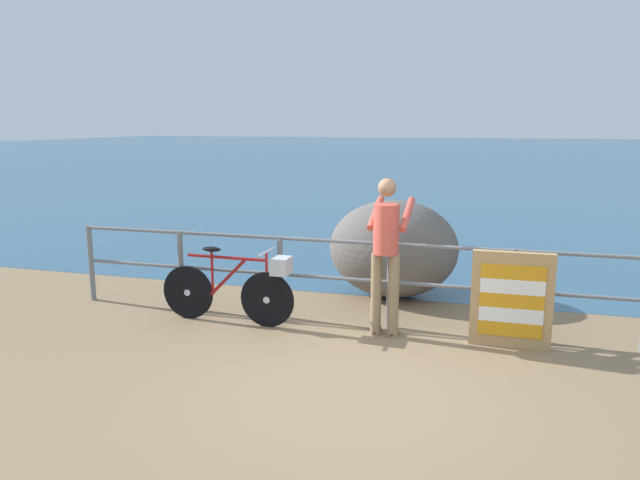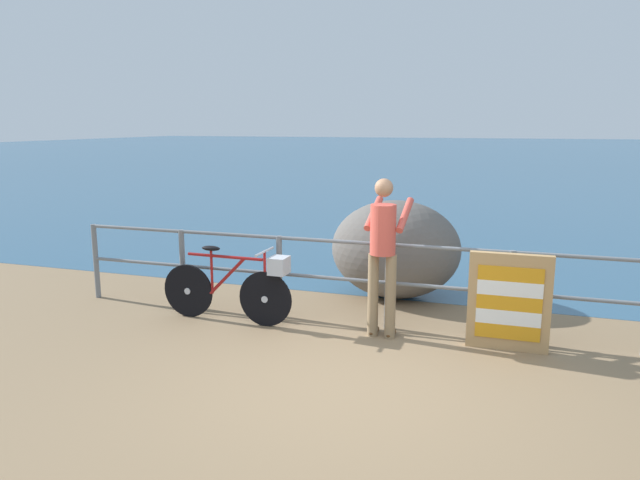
# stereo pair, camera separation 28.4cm
# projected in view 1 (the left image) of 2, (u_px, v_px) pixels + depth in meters

# --- Properties ---
(ground_plane) EXTENTS (120.00, 120.00, 0.10)m
(ground_plane) POSITION_uv_depth(u_px,v_px,m) (461.00, 183.00, 24.29)
(ground_plane) COLOR #846B4C
(sea_surface) EXTENTS (120.00, 90.00, 0.01)m
(sea_surface) POSITION_uv_depth(u_px,v_px,m) (476.00, 151.00, 50.53)
(sea_surface) COLOR #2D5675
(sea_surface) RESTS_ON ground_plane
(promenade_railing) EXTENTS (8.15, 0.07, 1.02)m
(promenade_railing) POSITION_uv_depth(u_px,v_px,m) (390.00, 275.00, 6.82)
(promenade_railing) COLOR slate
(promenade_railing) RESTS_ON ground_plane
(bicycle) EXTENTS (1.70, 0.48, 0.92)m
(bicycle) POSITION_uv_depth(u_px,v_px,m) (238.00, 286.00, 6.99)
(bicycle) COLOR black
(bicycle) RESTS_ON ground_plane
(person_at_railing) EXTENTS (0.48, 0.65, 1.78)m
(person_at_railing) POSITION_uv_depth(u_px,v_px,m) (386.00, 250.00, 6.49)
(person_at_railing) COLOR #8C7251
(person_at_railing) RESTS_ON ground_plane
(folded_deckchair_stack) EXTENTS (0.84, 0.10, 1.04)m
(folded_deckchair_stack) POSITION_uv_depth(u_px,v_px,m) (511.00, 300.00, 6.25)
(folded_deckchair_stack) COLOR tan
(folded_deckchair_stack) RESTS_ON ground_plane
(breakwater_boulder_main) EXTENTS (1.76, 1.45, 1.34)m
(breakwater_boulder_main) POSITION_uv_depth(u_px,v_px,m) (393.00, 249.00, 8.10)
(breakwater_boulder_main) COLOR #605B56
(breakwater_boulder_main) RESTS_ON ground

